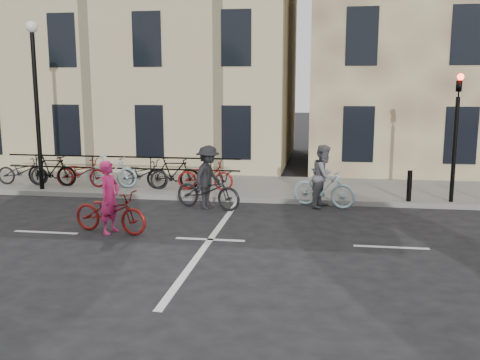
# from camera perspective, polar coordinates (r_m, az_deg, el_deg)

# --- Properties ---
(ground) EXTENTS (120.00, 120.00, 0.00)m
(ground) POSITION_cam_1_polar(r_m,az_deg,el_deg) (12.25, -3.20, -6.37)
(ground) COLOR black
(ground) RESTS_ON ground
(sidewalk) EXTENTS (46.00, 4.00, 0.15)m
(sidewalk) POSITION_cam_1_polar(r_m,az_deg,el_deg) (18.95, -11.36, -0.46)
(sidewalk) COLOR slate
(sidewalk) RESTS_ON ground
(building_west) EXTENTS (20.00, 10.00, 10.00)m
(building_west) POSITION_cam_1_polar(r_m,az_deg,el_deg) (27.09, -16.80, 13.18)
(building_west) COLOR #CFBB8C
(building_west) RESTS_ON sidewalk
(traffic_light) EXTENTS (0.18, 0.30, 3.90)m
(traffic_light) POSITION_cam_1_polar(r_m,az_deg,el_deg) (16.31, 22.09, 5.77)
(traffic_light) COLOR black
(traffic_light) RESTS_ON sidewalk
(lamp_post) EXTENTS (0.36, 0.36, 5.28)m
(lamp_post) POSITION_cam_1_polar(r_m,az_deg,el_deg) (18.24, -20.99, 9.47)
(lamp_post) COLOR black
(lamp_post) RESTS_ON sidewalk
(bollard_east) EXTENTS (0.14, 0.14, 0.90)m
(bollard_east) POSITION_cam_1_polar(r_m,az_deg,el_deg) (16.21, 17.61, -0.60)
(bollard_east) COLOR black
(bollard_east) RESTS_ON sidewalk
(parked_bikes) EXTENTS (8.30, 1.23, 1.05)m
(parked_bikes) POSITION_cam_1_polar(r_m,az_deg,el_deg) (18.09, -13.50, 0.79)
(parked_bikes) COLOR black
(parked_bikes) RESTS_ON sidewalk
(cyclist_pink) EXTENTS (2.04, 1.08, 1.73)m
(cyclist_pink) POSITION_cam_1_polar(r_m,az_deg,el_deg) (13.02, -13.69, -2.93)
(cyclist_pink) COLOR maroon
(cyclist_pink) RESTS_ON ground
(cyclist_grey) EXTENTS (1.94, 1.14, 1.81)m
(cyclist_grey) POSITION_cam_1_polar(r_m,az_deg,el_deg) (15.50, 8.93, -0.23)
(cyclist_grey) COLOR #9DC2CD
(cyclist_grey) RESTS_ON ground
(cyclist_dark) EXTENTS (2.15, 1.32, 1.81)m
(cyclist_dark) POSITION_cam_1_polar(r_m,az_deg,el_deg) (15.14, -3.43, -0.44)
(cyclist_dark) COLOR black
(cyclist_dark) RESTS_ON ground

